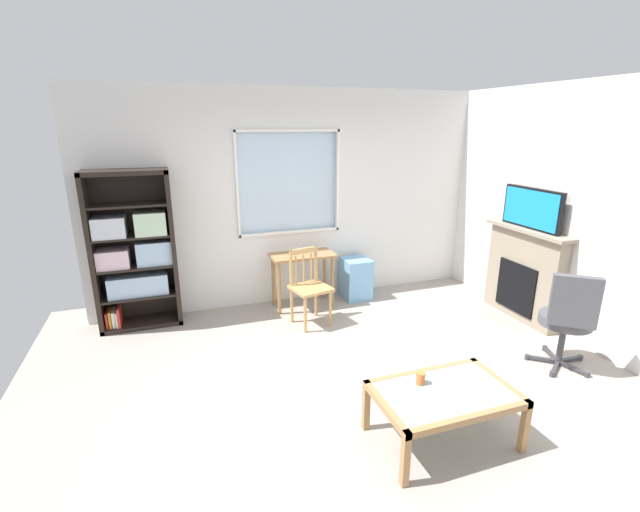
{
  "coord_description": "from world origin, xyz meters",
  "views": [
    {
      "loc": [
        -1.51,
        -3.16,
        2.3
      ],
      "look_at": [
        -0.11,
        0.85,
        1.01
      ],
      "focal_mm": 24.62,
      "sensor_mm": 36.0,
      "label": 1
    }
  ],
  "objects": [
    {
      "name": "bookshelf",
      "position": [
        -1.93,
        2.06,
        0.89
      ],
      "size": [
        0.9,
        0.38,
        1.82
      ],
      "color": "black",
      "rests_on": "ground"
    },
    {
      "name": "tv",
      "position": [
        2.43,
        0.74,
        1.36
      ],
      "size": [
        0.06,
        0.83,
        0.47
      ],
      "color": "black",
      "rests_on": "fireplace"
    },
    {
      "name": "wall_right",
      "position": [
        2.61,
        0.0,
        1.36
      ],
      "size": [
        0.12,
        4.8,
        2.73
      ],
      "primitive_type": "cube",
      "color": "silver",
      "rests_on": "ground"
    },
    {
      "name": "office_chair",
      "position": [
        1.94,
        -0.36,
        0.55
      ],
      "size": [
        0.62,
        0.62,
        1.0
      ],
      "color": "#4C4C51",
      "rests_on": "ground"
    },
    {
      "name": "sippy_cup",
      "position": [
        0.15,
        -0.69,
        0.47
      ],
      "size": [
        0.07,
        0.07,
        0.09
      ],
      "primitive_type": "cylinder",
      "color": "orange",
      "rests_on": "coffee_table"
    },
    {
      "name": "wall_back_with_window",
      "position": [
        0.0,
        2.3,
        1.34
      ],
      "size": [
        5.09,
        0.15,
        2.73
      ],
      "color": "silver",
      "rests_on": "ground"
    },
    {
      "name": "wooden_chair",
      "position": [
        -0.04,
        1.43,
        0.46
      ],
      "size": [
        0.5,
        0.48,
        0.9
      ],
      "color": "tan",
      "rests_on": "ground"
    },
    {
      "name": "ground",
      "position": [
        0.0,
        0.0,
        -0.01
      ],
      "size": [
        6.09,
        5.6,
        0.02
      ],
      "primitive_type": "cube",
      "color": "#9E9389"
    },
    {
      "name": "desk_under_window",
      "position": [
        0.04,
        1.95,
        0.57
      ],
      "size": [
        0.81,
        0.41,
        0.71
      ],
      "color": "#A37547",
      "rests_on": "ground"
    },
    {
      "name": "fireplace",
      "position": [
        2.45,
        0.74,
        0.57
      ],
      "size": [
        0.26,
        1.17,
        1.12
      ],
      "color": "gray",
      "rests_on": "ground"
    },
    {
      "name": "plastic_drawer_unit",
      "position": [
        0.8,
        2.0,
        0.28
      ],
      "size": [
        0.35,
        0.4,
        0.55
      ],
      "primitive_type": "cube",
      "color": "#72ADDB",
      "rests_on": "ground"
    },
    {
      "name": "coffee_table",
      "position": [
        0.27,
        -0.83,
        0.36
      ],
      "size": [
        1.02,
        0.65,
        0.42
      ],
      "color": "#8C9E99",
      "rests_on": "ground"
    }
  ]
}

